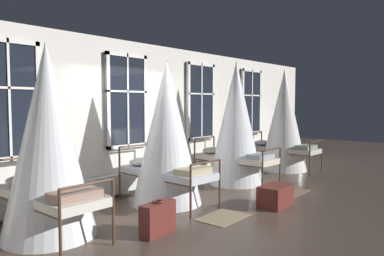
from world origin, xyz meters
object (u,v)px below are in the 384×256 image
cot_second (48,143)px  suitcase_dark (158,218)px  cot_third (167,134)px  travel_trunk (275,196)px  cot_fourth (236,124)px  cot_fifth (284,121)px

cot_second → suitcase_dark: size_ratio=4.49×
cot_third → travel_trunk: size_ratio=3.99×
cot_third → suitcase_dark: (-1.19, -1.03, -1.02)m
travel_trunk → cot_fourth: bearing=55.5°
cot_fifth → cot_second: bearing=90.7°
suitcase_dark → travel_trunk: size_ratio=0.91×
cot_second → cot_fifth: cot_fifth is taller
cot_fourth → travel_trunk: (-1.10, -1.60, -1.14)m
cot_second → cot_fourth: 4.41m
cot_fourth → travel_trunk: cot_fourth is taller
cot_second → cot_fifth: 6.65m
cot_fifth → travel_trunk: 3.88m
travel_trunk → suitcase_dark: bearing=167.1°
cot_second → cot_fifth: bearing=-90.5°
suitcase_dark → travel_trunk: 2.36m
cot_third → cot_fifth: 4.46m
cot_third → cot_fifth: cot_fifth is taller
cot_third → suitcase_dark: cot_third is taller
cot_fourth → cot_fifth: size_ratio=1.00×
suitcase_dark → cot_third: bearing=33.9°
cot_fifth → suitcase_dark: (-5.64, -1.08, -1.10)m
cot_second → cot_third: cot_second is taller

